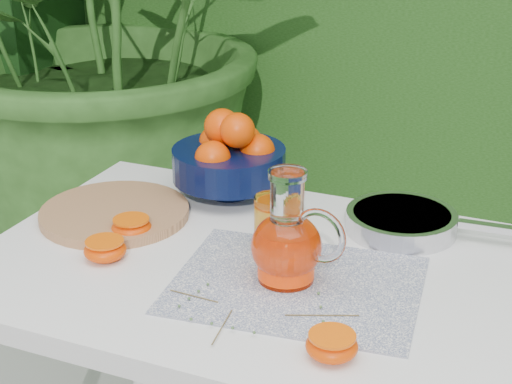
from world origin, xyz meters
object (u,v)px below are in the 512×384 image
at_px(saute_pan, 403,221).
at_px(fruit_bowl, 230,156).
at_px(white_table, 252,299).
at_px(cutting_board, 115,213).
at_px(juice_pitcher, 288,243).

bearing_deg(saute_pan, fruit_bowl, 174.75).
relative_size(white_table, fruit_bowl, 3.51).
bearing_deg(cutting_board, fruit_bowl, 50.13).
xyz_separation_m(fruit_bowl, saute_pan, (0.39, -0.04, -0.07)).
relative_size(fruit_bowl, saute_pan, 0.73).
distance_m(cutting_board, fruit_bowl, 0.28).
bearing_deg(white_table, juice_pitcher, -27.55).
distance_m(white_table, juice_pitcher, 0.18).
distance_m(fruit_bowl, juice_pitcher, 0.40).
distance_m(juice_pitcher, saute_pan, 0.31).
bearing_deg(saute_pan, juice_pitcher, -116.76).
xyz_separation_m(white_table, cutting_board, (-0.34, 0.07, 0.09)).
distance_m(white_table, fruit_bowl, 0.36).
relative_size(juice_pitcher, saute_pan, 0.52).
xyz_separation_m(fruit_bowl, juice_pitcher, (0.25, -0.31, -0.02)).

